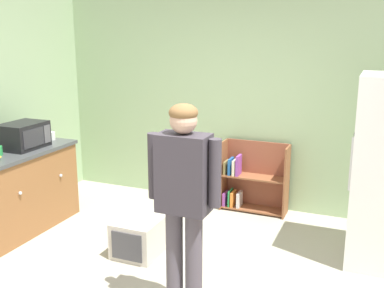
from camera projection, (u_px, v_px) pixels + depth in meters
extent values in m
cube|color=#99B687|center=(257.00, 99.00, 5.54)|extent=(5.20, 0.06, 2.70)
sphere|color=silver|center=(20.00, 193.00, 4.62)|extent=(0.04, 0.04, 0.04)
sphere|color=silver|center=(61.00, 175.00, 5.19)|extent=(0.04, 0.04, 0.04)
cylinder|color=silver|center=(351.00, 164.00, 4.14)|extent=(0.02, 0.02, 0.50)
cube|color=#333333|center=(357.00, 128.00, 4.22)|extent=(0.01, 0.67, 0.01)
cube|color=brown|center=(224.00, 174.00, 5.69)|extent=(0.02, 0.28, 0.85)
cube|color=brown|center=(287.00, 182.00, 5.40)|extent=(0.02, 0.28, 0.85)
cube|color=brown|center=(257.00, 175.00, 5.66)|extent=(0.80, 0.02, 0.85)
cube|color=brown|center=(253.00, 208.00, 5.64)|extent=(0.76, 0.24, 0.02)
cube|color=brown|center=(254.00, 177.00, 5.54)|extent=(0.76, 0.24, 0.02)
cube|color=#8B3E92|center=(226.00, 198.00, 5.72)|extent=(0.03, 0.17, 0.16)
cube|color=olive|center=(226.00, 167.00, 5.63)|extent=(0.03, 0.17, 0.16)
cube|color=#258748|center=(230.00, 197.00, 5.69)|extent=(0.02, 0.17, 0.20)
cube|color=#20569C|center=(231.00, 166.00, 5.60)|extent=(0.03, 0.17, 0.20)
cube|color=orange|center=(233.00, 199.00, 5.68)|extent=(0.03, 0.17, 0.18)
cube|color=beige|center=(235.00, 167.00, 5.58)|extent=(0.03, 0.17, 0.19)
cube|color=silver|center=(239.00, 199.00, 5.65)|extent=(0.03, 0.17, 0.19)
cube|color=purple|center=(239.00, 165.00, 5.56)|extent=(0.03, 0.17, 0.25)
cylinder|color=#524D56|center=(175.00, 262.00, 3.51)|extent=(0.13, 0.13, 0.85)
cylinder|color=#524D56|center=(194.00, 266.00, 3.45)|extent=(0.13, 0.13, 0.85)
cube|color=#3C373F|center=(184.00, 173.00, 3.31)|extent=(0.38, 0.22, 0.58)
cylinder|color=#3C373F|center=(154.00, 166.00, 3.40)|extent=(0.09, 0.09, 0.49)
cylinder|color=#3C373F|center=(215.00, 173.00, 3.22)|extent=(0.09, 0.09, 0.49)
sphere|color=#DBAD90|center=(183.00, 120.00, 3.22)|extent=(0.20, 0.20, 0.20)
ellipsoid|color=brown|center=(183.00, 113.00, 3.21)|extent=(0.21, 0.21, 0.13)
cube|color=beige|center=(141.00, 235.00, 4.55)|extent=(0.42, 0.54, 0.36)
cube|color=#424247|center=(127.00, 247.00, 4.30)|extent=(0.32, 0.01, 0.27)
cube|color=black|center=(23.00, 135.00, 5.00)|extent=(0.36, 0.48, 0.28)
cube|color=#2D2D33|center=(34.00, 138.00, 4.89)|extent=(0.01, 0.31, 0.20)
cube|color=#515156|center=(47.00, 134.00, 5.08)|extent=(0.01, 0.10, 0.20)
cylinder|color=white|center=(52.00, 136.00, 5.40)|extent=(0.08, 0.08, 0.09)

